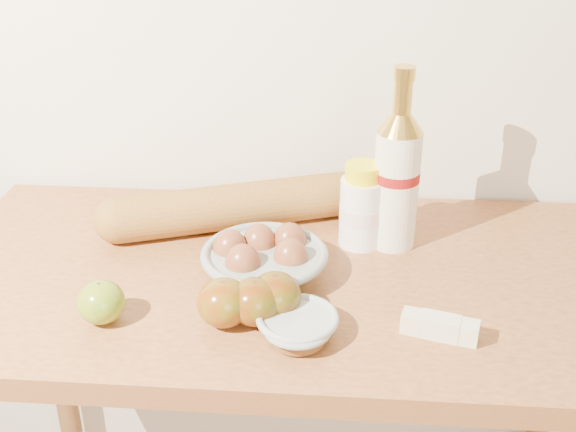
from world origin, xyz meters
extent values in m
cube|color=#AD6B38|center=(0.00, 1.18, 0.88)|extent=(1.20, 0.60, 0.04)
cylinder|color=brown|center=(-0.55, 1.43, 0.43)|extent=(0.05, 0.05, 0.86)
cylinder|color=brown|center=(0.55, 1.43, 0.43)|extent=(0.05, 0.05, 0.86)
cylinder|color=silver|center=(0.18, 1.29, 1.01)|extent=(0.10, 0.10, 0.21)
cylinder|color=maroon|center=(0.18, 1.29, 1.03)|extent=(0.10, 0.10, 0.02)
cone|color=gold|center=(0.18, 1.29, 1.13)|extent=(0.10, 0.10, 0.03)
cylinder|color=gold|center=(0.18, 1.29, 1.17)|extent=(0.04, 0.04, 0.06)
cylinder|color=gold|center=(0.18, 1.29, 1.21)|extent=(0.05, 0.05, 0.02)
cylinder|color=white|center=(0.12, 1.29, 0.96)|extent=(0.09, 0.09, 0.12)
cylinder|color=#F9D9D1|center=(0.12, 1.29, 0.96)|extent=(0.09, 0.09, 0.03)
cylinder|color=yellow|center=(0.12, 1.29, 1.04)|extent=(0.08, 0.08, 0.03)
torus|color=gray|center=(-0.04, 1.16, 0.94)|extent=(0.27, 0.27, 0.02)
ellipsoid|color=brown|center=(-0.07, 1.13, 0.94)|extent=(0.07, 0.07, 0.07)
ellipsoid|color=brown|center=(0.00, 1.16, 0.94)|extent=(0.07, 0.07, 0.07)
ellipsoid|color=brown|center=(-0.05, 1.20, 0.94)|extent=(0.07, 0.07, 0.07)
ellipsoid|color=brown|center=(-0.10, 1.18, 0.94)|extent=(0.07, 0.07, 0.07)
ellipsoid|color=brown|center=(0.00, 1.21, 0.94)|extent=(0.07, 0.07, 0.07)
cylinder|color=#A77633|center=(-0.11, 1.33, 0.94)|extent=(0.42, 0.22, 0.08)
sphere|color=#A77633|center=(-0.31, 1.26, 0.94)|extent=(0.11, 0.11, 0.08)
sphere|color=#A77633|center=(0.08, 1.40, 0.94)|extent=(0.11, 0.11, 0.08)
ellipsoid|color=olive|center=(-0.27, 1.02, 0.93)|extent=(0.09, 0.09, 0.07)
cylinder|color=#4B3519|center=(-0.27, 1.02, 0.96)|extent=(0.01, 0.01, 0.01)
ellipsoid|color=maroon|center=(-0.04, 1.03, 0.94)|extent=(0.10, 0.10, 0.07)
cylinder|color=#493118|center=(-0.04, 1.03, 0.97)|extent=(0.01, 0.01, 0.01)
ellipsoid|color=#991108|center=(-0.08, 1.03, 0.94)|extent=(0.09, 0.09, 0.07)
cylinder|color=#533A1B|center=(-0.08, 1.03, 0.97)|extent=(0.01, 0.01, 0.01)
torus|color=gray|center=(0.03, 0.99, 0.92)|extent=(0.11, 0.11, 0.01)
cylinder|color=brown|center=(0.03, 0.99, 0.91)|extent=(0.09, 0.09, 0.02)
torus|color=#98A6A0|center=(0.02, 1.01, 0.93)|extent=(0.15, 0.15, 0.01)
cylinder|color=brown|center=(0.02, 1.01, 0.92)|extent=(0.12, 0.12, 0.02)
cube|color=beige|center=(0.23, 1.02, 0.92)|extent=(0.11, 0.06, 0.03)
cube|color=beige|center=(0.23, 1.02, 0.92)|extent=(0.06, 0.05, 0.03)
ellipsoid|color=maroon|center=(-0.01, 1.05, 0.94)|extent=(0.10, 0.10, 0.07)
cylinder|color=#493118|center=(-0.01, 1.05, 0.97)|extent=(0.01, 0.01, 0.01)
camera|label=1|loc=(0.08, 0.16, 1.54)|focal=45.00mm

